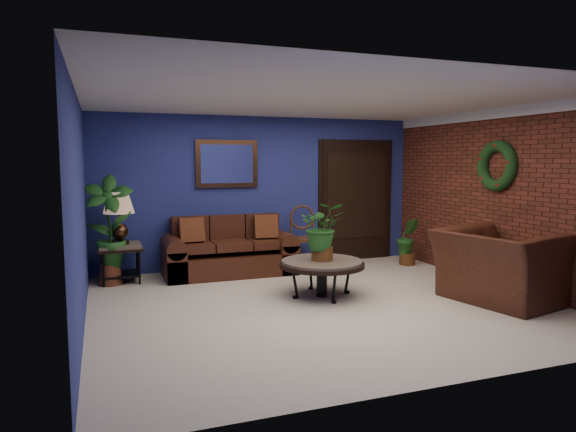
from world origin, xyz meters
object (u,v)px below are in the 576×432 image
object	(u,v)px
coffee_table	(322,265)
armchair	(501,266)
end_table	(120,253)
table_lamp	(119,212)
sofa	(229,255)
side_chair	(303,233)

from	to	relation	value
coffee_table	armchair	distance (m)	2.24
end_table	table_lamp	size ratio (longest dim) A/B	0.84
sofa	end_table	world-z (taller)	sofa
end_table	table_lamp	world-z (taller)	table_lamp
sofa	end_table	xyz separation A→B (m)	(-1.62, -0.03, 0.13)
sofa	end_table	distance (m)	1.63
coffee_table	table_lamp	bearing A→B (deg)	144.65
end_table	armchair	world-z (taller)	armchair
end_table	table_lamp	xyz separation A→B (m)	(0.00, 0.00, 0.61)
armchair	coffee_table	bearing A→B (deg)	51.19
coffee_table	side_chair	bearing A→B (deg)	75.90
sofa	table_lamp	size ratio (longest dim) A/B	2.76
end_table	sofa	bearing A→B (deg)	0.93
armchair	sofa	bearing A→B (deg)	33.46
end_table	armchair	bearing A→B (deg)	-31.60
table_lamp	armchair	world-z (taller)	table_lamp
coffee_table	end_table	xyz separation A→B (m)	(-2.44, 1.73, 0.01)
table_lamp	sofa	bearing A→B (deg)	0.93
side_chair	end_table	bearing A→B (deg)	-164.99
end_table	side_chair	size ratio (longest dim) A/B	0.60
coffee_table	armchair	bearing A→B (deg)	-26.59
side_chair	armchair	xyz separation A→B (m)	(1.55, -2.81, -0.13)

